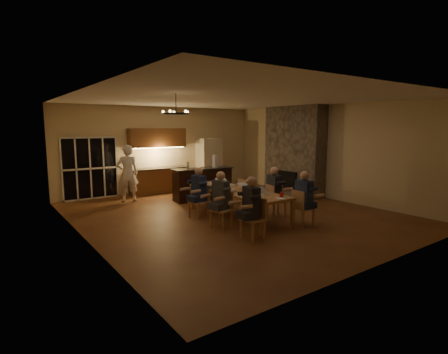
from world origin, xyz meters
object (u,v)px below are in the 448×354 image
chair_right_mid (276,201)px  bar_bottle (188,165)px  can_cola (205,182)px  plate_left (249,196)px  person_right_mid (274,192)px  redcup_mid (218,188)px  laptop_a (257,193)px  can_silver (253,192)px  bar_island (203,184)px  mug_mid (226,185)px  mug_back (210,185)px  chair_right_near (303,207)px  laptop_b (266,190)px  plate_far (231,185)px  refrigerator (209,163)px  mug_front (248,191)px  redcup_near (282,195)px  person_left_mid (221,199)px  laptop_d (246,185)px  chandelier (176,114)px  standing_person (128,174)px  plate_near (259,191)px  laptop_c (230,187)px  bar_blender (215,161)px  laptop_e (210,182)px  person_right_near (304,199)px  chair_left_far (199,201)px  chair_right_far (248,194)px  dining_table (237,204)px  chair_left_mid (221,210)px

chair_right_mid → bar_bottle: bar_bottle is taller
can_cola → plate_left: size_ratio=0.52×
person_right_mid → redcup_mid: person_right_mid is taller
laptop_a → can_silver: 0.49m
bar_island → chair_right_mid: 3.15m
mug_mid → plate_left: mug_mid is taller
mug_back → plate_left: mug_back is taller
chair_right_near → laptop_b: 1.02m
can_silver → redcup_mid: bearing=113.5°
chair_right_near → plate_far: (-0.54, 2.32, 0.31)m
refrigerator → laptop_a: 6.04m
mug_front → redcup_near: bearing=-70.4°
laptop_b → plate_far: size_ratio=1.24×
person_left_mid → redcup_mid: size_ratio=11.50×
laptop_b → laptop_d: (0.01, 0.85, 0.00)m
person_left_mid → laptop_d: person_left_mid is taller
chair_right_near → chandelier: chandelier is taller
person_right_mid → can_silver: bearing=109.7°
standing_person → plate_near: standing_person is taller
chair_right_near → can_cola: (-1.09, 2.93, 0.37)m
laptop_c → bar_blender: bearing=-125.5°
chair_right_mid → bar_blender: bearing=12.9°
laptop_c → can_silver: 0.73m
laptop_d → plate_left: 1.04m
can_cola → laptop_e: bearing=-92.1°
laptop_d → can_cola: laptop_d is taller
person_right_mid → mug_back: person_right_mid is taller
person_right_near → mug_mid: 2.37m
person_left_mid → can_cola: size_ratio=11.50×
chair_left_far → plate_far: bearing=88.4°
mug_back → plate_far: size_ratio=0.39×
person_left_mid → laptop_c: size_ratio=4.31×
chandelier → bar_blender: (2.84, 2.67, -1.45)m
chair_right_far → mug_back: size_ratio=8.90×
bar_island → mug_back: bar_island is taller
chair_right_far → chair_left_far: bearing=94.0°
laptop_c → bar_bottle: bearing=-104.1°
chandelier → mug_mid: 2.93m
can_cola → redcup_near: bearing=-79.7°
mug_mid → laptop_b: bearing=-83.4°
dining_table → laptop_c: bearing=175.7°
standing_person → mug_front: (1.72, -4.11, -0.14)m
laptop_b → can_silver: laptop_b is taller
person_right_near → can_silver: 1.27m
dining_table → plate_left: plate_left is taller
laptop_c → laptop_d: (0.51, -0.04, 0.00)m
chair_right_far → mug_mid: (-0.83, -0.05, 0.36)m
person_left_mid → person_right_mid: 1.75m
bar_bottle → laptop_e: bearing=-94.6°
chair_left_mid → laptop_a: (0.68, -0.54, 0.42)m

